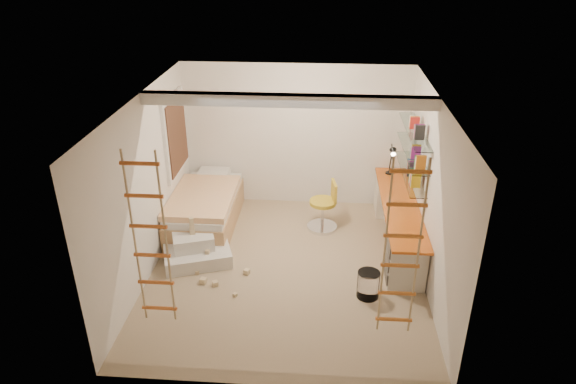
# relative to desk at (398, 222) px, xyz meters

# --- Properties ---
(floor) EXTENTS (4.50, 4.50, 0.00)m
(floor) POSITION_rel_desk_xyz_m (-1.72, -0.86, -0.40)
(floor) COLOR #968461
(floor) RESTS_ON ground
(ceiling_beam) EXTENTS (4.00, 0.18, 0.16)m
(ceiling_beam) POSITION_rel_desk_xyz_m (-1.72, -0.56, 2.12)
(ceiling_beam) COLOR white
(ceiling_beam) RESTS_ON ceiling
(window_frame) EXTENTS (0.06, 1.15, 1.35)m
(window_frame) POSITION_rel_desk_xyz_m (-3.69, 0.64, 1.15)
(window_frame) COLOR white
(window_frame) RESTS_ON wall_left
(window_blind) EXTENTS (0.02, 1.00, 1.20)m
(window_blind) POSITION_rel_desk_xyz_m (-3.65, 0.64, 1.15)
(window_blind) COLOR #4C2D1E
(window_blind) RESTS_ON window_frame
(rope_ladder_left) EXTENTS (0.41, 0.04, 2.13)m
(rope_ladder_left) POSITION_rel_desk_xyz_m (-3.07, -2.61, 1.11)
(rope_ladder_left) COLOR #C15321
(rope_ladder_left) RESTS_ON ceiling
(rope_ladder_right) EXTENTS (0.41, 0.04, 2.13)m
(rope_ladder_right) POSITION_rel_desk_xyz_m (-0.37, -2.61, 1.11)
(rope_ladder_right) COLOR #C26721
(rope_ladder_right) RESTS_ON ceiling
(waste_bin) EXTENTS (0.31, 0.31, 0.39)m
(waste_bin) POSITION_rel_desk_xyz_m (-0.55, -1.42, -0.21)
(waste_bin) COLOR white
(waste_bin) RESTS_ON floor
(desk) EXTENTS (0.56, 2.80, 0.75)m
(desk) POSITION_rel_desk_xyz_m (0.00, 0.00, 0.00)
(desk) COLOR #C65817
(desk) RESTS_ON floor
(shelves) EXTENTS (0.25, 1.80, 0.71)m
(shelves) POSITION_rel_desk_xyz_m (0.15, 0.27, 1.10)
(shelves) COLOR white
(shelves) RESTS_ON wall_right
(bed) EXTENTS (1.02, 2.00, 0.69)m
(bed) POSITION_rel_desk_xyz_m (-3.20, 0.36, -0.07)
(bed) COLOR #AD7F51
(bed) RESTS_ON floor
(task_lamp) EXTENTS (0.14, 0.36, 0.57)m
(task_lamp) POSITION_rel_desk_xyz_m (-0.05, 0.96, 0.73)
(task_lamp) COLOR black
(task_lamp) RESTS_ON desk
(swivel_chair) EXTENTS (0.59, 0.59, 0.87)m
(swivel_chair) POSITION_rel_desk_xyz_m (-1.18, 0.41, -0.08)
(swivel_chair) COLOR gold
(swivel_chair) RESTS_ON floor
(play_platform) EXTENTS (1.18, 1.05, 0.44)m
(play_platform) POSITION_rel_desk_xyz_m (-3.13, -0.70, -0.23)
(play_platform) COLOR silver
(play_platform) RESTS_ON floor
(toy_blocks) EXTENTS (1.12, 1.04, 0.71)m
(toy_blocks) POSITION_rel_desk_xyz_m (-2.91, -0.96, -0.15)
(toy_blocks) COLOR #CCB284
(toy_blocks) RESTS_ON floor
(books) EXTENTS (0.14, 0.70, 0.92)m
(books) POSITION_rel_desk_xyz_m (0.15, 0.27, 1.18)
(books) COLOR yellow
(books) RESTS_ON shelves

